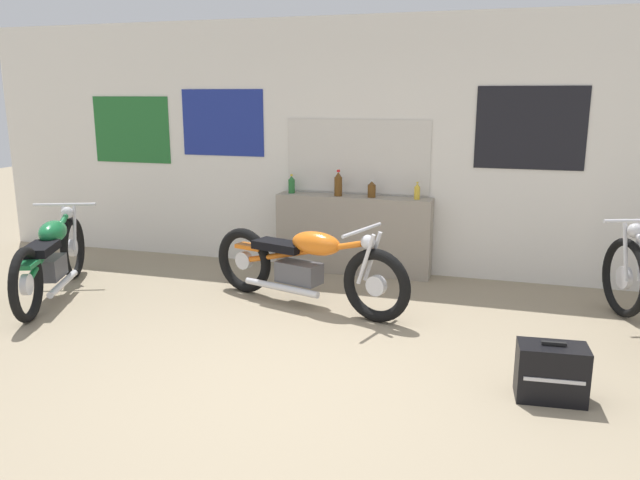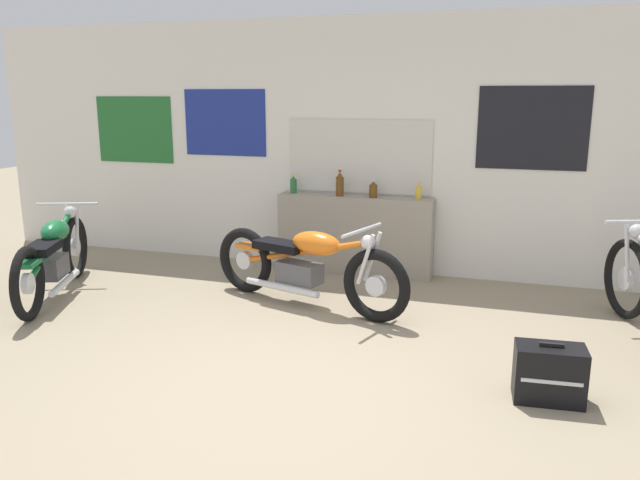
{
  "view_description": "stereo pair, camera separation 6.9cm",
  "coord_description": "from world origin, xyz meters",
  "px_view_note": "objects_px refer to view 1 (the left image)",
  "views": [
    {
      "loc": [
        1.38,
        -3.67,
        1.97
      ],
      "look_at": [
        -0.2,
        1.53,
        0.7
      ],
      "focal_mm": 35.0,
      "sensor_mm": 36.0,
      "label": 1
    },
    {
      "loc": [
        1.44,
        -3.64,
        1.97
      ],
      "look_at": [
        -0.2,
        1.53,
        0.7
      ],
      "focal_mm": 35.0,
      "sensor_mm": 36.0,
      "label": 2
    }
  ],
  "objects_px": {
    "bottle_leftmost": "(292,185)",
    "bottle_left_center": "(338,184)",
    "motorcycle_orange": "(305,265)",
    "bottle_center": "(372,190)",
    "hard_case_black": "(551,372)",
    "motorcycle_green": "(52,256)",
    "bottle_right_center": "(417,192)"
  },
  "relations": [
    {
      "from": "bottle_leftmost",
      "to": "motorcycle_green",
      "type": "relative_size",
      "value": 0.11
    },
    {
      "from": "motorcycle_orange",
      "to": "motorcycle_green",
      "type": "relative_size",
      "value": 1.11
    },
    {
      "from": "bottle_center",
      "to": "hard_case_black",
      "type": "distance_m",
      "value": 3.19
    },
    {
      "from": "bottle_leftmost",
      "to": "bottle_center",
      "type": "xyz_separation_m",
      "value": [
        0.94,
        -0.03,
        -0.01
      ]
    },
    {
      "from": "bottle_left_center",
      "to": "motorcycle_green",
      "type": "height_order",
      "value": "bottle_left_center"
    },
    {
      "from": "bottle_right_center",
      "to": "motorcycle_orange",
      "type": "distance_m",
      "value": 1.6
    },
    {
      "from": "bottle_leftmost",
      "to": "bottle_center",
      "type": "height_order",
      "value": "bottle_leftmost"
    },
    {
      "from": "bottle_leftmost",
      "to": "motorcycle_orange",
      "type": "distance_m",
      "value": 1.5
    },
    {
      "from": "bottle_leftmost",
      "to": "hard_case_black",
      "type": "height_order",
      "value": "bottle_leftmost"
    },
    {
      "from": "bottle_leftmost",
      "to": "hard_case_black",
      "type": "bearing_deg",
      "value": -43.48
    },
    {
      "from": "motorcycle_orange",
      "to": "hard_case_black",
      "type": "relative_size",
      "value": 4.58
    },
    {
      "from": "bottle_right_center",
      "to": "hard_case_black",
      "type": "relative_size",
      "value": 0.4
    },
    {
      "from": "bottle_center",
      "to": "hard_case_black",
      "type": "height_order",
      "value": "bottle_center"
    },
    {
      "from": "bottle_left_center",
      "to": "bottle_center",
      "type": "xyz_separation_m",
      "value": [
        0.37,
        0.02,
        -0.04
      ]
    },
    {
      "from": "bottle_center",
      "to": "motorcycle_orange",
      "type": "height_order",
      "value": "bottle_center"
    },
    {
      "from": "bottle_leftmost",
      "to": "bottle_left_center",
      "type": "bearing_deg",
      "value": -5.56
    },
    {
      "from": "bottle_left_center",
      "to": "bottle_center",
      "type": "relative_size",
      "value": 1.51
    },
    {
      "from": "bottle_left_center",
      "to": "motorcycle_orange",
      "type": "bearing_deg",
      "value": -89.56
    },
    {
      "from": "motorcycle_green",
      "to": "bottle_leftmost",
      "type": "bearing_deg",
      "value": 42.54
    },
    {
      "from": "bottle_left_center",
      "to": "hard_case_black",
      "type": "bearing_deg",
      "value": -49.53
    },
    {
      "from": "motorcycle_orange",
      "to": "hard_case_black",
      "type": "xyz_separation_m",
      "value": [
        2.14,
        -1.31,
        -0.22
      ]
    },
    {
      "from": "bottle_center",
      "to": "hard_case_black",
      "type": "bearing_deg",
      "value": -55.03
    },
    {
      "from": "bottle_left_center",
      "to": "motorcycle_orange",
      "type": "xyz_separation_m",
      "value": [
        0.01,
        -1.21,
        -0.6
      ]
    },
    {
      "from": "bottle_center",
      "to": "motorcycle_orange",
      "type": "xyz_separation_m",
      "value": [
        -0.36,
        -1.23,
        -0.55
      ]
    },
    {
      "from": "bottle_leftmost",
      "to": "motorcycle_green",
      "type": "xyz_separation_m",
      "value": [
        -1.9,
        -1.74,
        -0.55
      ]
    },
    {
      "from": "bottle_leftmost",
      "to": "bottle_right_center",
      "type": "distance_m",
      "value": 1.43
    },
    {
      "from": "bottle_right_center",
      "to": "motorcycle_orange",
      "type": "xyz_separation_m",
      "value": [
        -0.86,
        -1.24,
        -0.55
      ]
    },
    {
      "from": "bottle_left_center",
      "to": "hard_case_black",
      "type": "xyz_separation_m",
      "value": [
        2.15,
        -2.52,
        -0.81
      ]
    },
    {
      "from": "bottle_center",
      "to": "bottle_right_center",
      "type": "relative_size",
      "value": 1.03
    },
    {
      "from": "bottle_left_center",
      "to": "bottle_center",
      "type": "bearing_deg",
      "value": 3.25
    },
    {
      "from": "hard_case_black",
      "to": "bottle_right_center",
      "type": "bearing_deg",
      "value": 116.69
    },
    {
      "from": "motorcycle_orange",
      "to": "motorcycle_green",
      "type": "distance_m",
      "value": 2.52
    }
  ]
}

